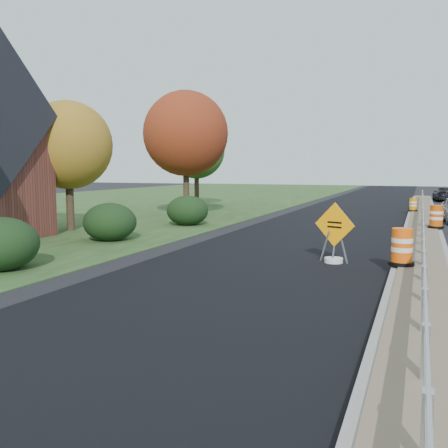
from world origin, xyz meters
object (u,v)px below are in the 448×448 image
at_px(barrel_median_near, 402,247).
at_px(barrel_median_mid, 436,217).
at_px(caution_sign, 334,248).
at_px(barrel_median_far, 413,205).
at_px(car_dark_far, 444,194).

bearing_deg(barrel_median_near, barrel_median_mid, 83.47).
bearing_deg(caution_sign, barrel_median_far, 104.84).
height_order(caution_sign, barrel_median_far, caution_sign).
distance_m(caution_sign, barrel_median_near, 2.14).
height_order(barrel_median_mid, car_dark_far, barrel_median_mid).
xyz_separation_m(caution_sign, barrel_median_near, (1.96, -0.82, 0.25)).
bearing_deg(barrel_median_near, car_dark_far, 85.99).
bearing_deg(barrel_median_far, barrel_median_mid, -83.05).
distance_m(caution_sign, barrel_median_far, 17.93).
xyz_separation_m(barrel_median_mid, barrel_median_far, (-1.10, 9.03, -0.10)).
bearing_deg(barrel_median_mid, car_dark_far, 87.01).
bearing_deg(car_dark_far, barrel_median_near, 83.16).
relative_size(barrel_median_near, barrel_median_mid, 1.00).
relative_size(caution_sign, car_dark_far, 0.43).
bearing_deg(car_dark_far, barrel_median_mid, 84.18).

